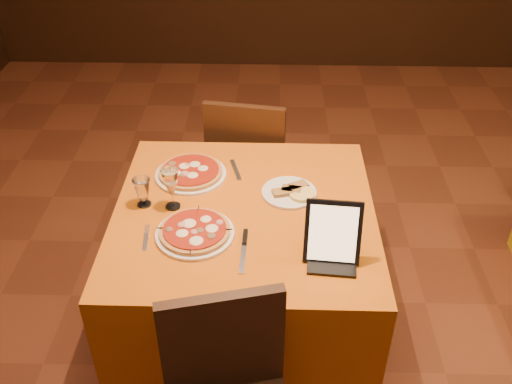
{
  "coord_description": "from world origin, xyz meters",
  "views": [
    {
      "loc": [
        -0.45,
        -1.66,
        2.22
      ],
      "look_at": [
        -0.51,
        0.22,
        0.86
      ],
      "focal_mm": 40.0,
      "sensor_mm": 36.0,
      "label": 1
    }
  ],
  "objects_px": {
    "pizza_near": "(195,232)",
    "water_glass": "(143,192)",
    "chair_main_far": "(252,162)",
    "wine_glass": "(171,189)",
    "tablet": "(333,232)",
    "pizza_far": "(191,173)",
    "main_table": "(245,275)"
  },
  "relations": [
    {
      "from": "pizza_far",
      "to": "main_table",
      "type": "bearing_deg",
      "value": -44.25
    },
    {
      "from": "tablet",
      "to": "main_table",
      "type": "bearing_deg",
      "value": 145.9
    },
    {
      "from": "tablet",
      "to": "pizza_near",
      "type": "bearing_deg",
      "value": 173.4
    },
    {
      "from": "main_table",
      "to": "water_glass",
      "type": "bearing_deg",
      "value": 176.53
    },
    {
      "from": "water_glass",
      "to": "tablet",
      "type": "height_order",
      "value": "tablet"
    },
    {
      "from": "chair_main_far",
      "to": "tablet",
      "type": "xyz_separation_m",
      "value": [
        0.34,
        -1.11,
        0.41
      ]
    },
    {
      "from": "pizza_near",
      "to": "wine_glass",
      "type": "relative_size",
      "value": 1.66
    },
    {
      "from": "chair_main_far",
      "to": "water_glass",
      "type": "bearing_deg",
      "value": 70.67
    },
    {
      "from": "main_table",
      "to": "wine_glass",
      "type": "relative_size",
      "value": 5.79
    },
    {
      "from": "main_table",
      "to": "chair_main_far",
      "type": "relative_size",
      "value": 1.21
    },
    {
      "from": "pizza_near",
      "to": "wine_glass",
      "type": "bearing_deg",
      "value": 122.17
    },
    {
      "from": "pizza_near",
      "to": "chair_main_far",
      "type": "bearing_deg",
      "value": 79.29
    },
    {
      "from": "chair_main_far",
      "to": "pizza_far",
      "type": "relative_size",
      "value": 2.81
    },
    {
      "from": "chair_main_far",
      "to": "tablet",
      "type": "distance_m",
      "value": 1.23
    },
    {
      "from": "main_table",
      "to": "pizza_far",
      "type": "distance_m",
      "value": 0.53
    },
    {
      "from": "main_table",
      "to": "water_glass",
      "type": "xyz_separation_m",
      "value": [
        -0.43,
        0.03,
        0.44
      ]
    },
    {
      "from": "wine_glass",
      "to": "tablet",
      "type": "relative_size",
      "value": 0.78
    },
    {
      "from": "chair_main_far",
      "to": "wine_glass",
      "type": "bearing_deg",
      "value": 78.35
    },
    {
      "from": "tablet",
      "to": "chair_main_far",
      "type": "bearing_deg",
      "value": 112.24
    },
    {
      "from": "pizza_near",
      "to": "pizza_far",
      "type": "relative_size",
      "value": 0.97
    },
    {
      "from": "pizza_far",
      "to": "tablet",
      "type": "bearing_deg",
      "value": -41.47
    },
    {
      "from": "tablet",
      "to": "water_glass",
      "type": "bearing_deg",
      "value": 163.55
    },
    {
      "from": "pizza_far",
      "to": "water_glass",
      "type": "relative_size",
      "value": 2.49
    },
    {
      "from": "pizza_near",
      "to": "wine_glass",
      "type": "distance_m",
      "value": 0.23
    },
    {
      "from": "wine_glass",
      "to": "tablet",
      "type": "distance_m",
      "value": 0.71
    },
    {
      "from": "pizza_far",
      "to": "wine_glass",
      "type": "bearing_deg",
      "value": -101.35
    },
    {
      "from": "chair_main_far",
      "to": "pizza_near",
      "type": "distance_m",
      "value": 1.06
    },
    {
      "from": "pizza_near",
      "to": "tablet",
      "type": "relative_size",
      "value": 1.29
    },
    {
      "from": "water_glass",
      "to": "tablet",
      "type": "xyz_separation_m",
      "value": [
        0.77,
        -0.3,
        0.06
      ]
    },
    {
      "from": "pizza_far",
      "to": "wine_glass",
      "type": "height_order",
      "value": "wine_glass"
    },
    {
      "from": "pizza_near",
      "to": "water_glass",
      "type": "xyz_separation_m",
      "value": [
        -0.24,
        0.19,
        0.05
      ]
    },
    {
      "from": "pizza_far",
      "to": "chair_main_far",
      "type": "bearing_deg",
      "value": 66.13
    }
  ]
}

